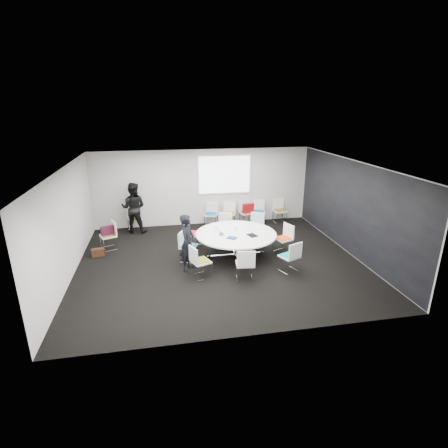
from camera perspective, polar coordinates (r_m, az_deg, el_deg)
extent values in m
cube|color=black|center=(10.21, -0.69, -6.21)|extent=(8.00, 7.00, 0.04)
cube|color=white|center=(9.36, -0.76, 9.72)|extent=(8.00, 7.00, 0.04)
cube|color=#B7B1AC|center=(13.05, -3.43, 6.00)|extent=(8.00, 0.04, 2.80)
cube|color=#B7B1AC|center=(6.50, 4.74, -7.85)|extent=(8.00, 0.04, 2.80)
cube|color=#B7B1AC|center=(9.86, -24.39, -0.03)|extent=(0.04, 7.00, 2.80)
cube|color=#B7B1AC|center=(11.09, 20.22, 2.49)|extent=(0.04, 7.00, 2.80)
cube|color=black|center=(11.07, 20.08, 2.48)|extent=(0.01, 6.94, 2.74)
cube|color=silver|center=(10.53, 1.93, -5.04)|extent=(0.90, 0.90, 0.08)
cylinder|color=silver|center=(10.41, 1.95, -3.40)|extent=(0.10, 0.10, 0.65)
cylinder|color=white|center=(10.28, 1.97, -1.63)|extent=(2.37, 2.37, 0.04)
cube|color=white|center=(13.02, 0.09, 8.03)|extent=(1.90, 0.03, 1.35)
cube|color=silver|center=(10.86, 9.55, -3.56)|extent=(0.54, 0.54, 0.42)
cube|color=white|center=(10.78, 9.61, -2.43)|extent=(0.58, 0.59, 0.04)
cube|color=red|center=(10.77, 9.62, -2.28)|extent=(0.50, 0.51, 0.03)
cube|color=white|center=(10.83, 10.51, -1.08)|extent=(0.20, 0.44, 0.42)
cube|color=silver|center=(11.80, 5.23, -1.50)|extent=(0.57, 0.57, 0.42)
cube|color=white|center=(11.73, 5.27, -0.45)|extent=(0.61, 0.60, 0.04)
cube|color=#075F7E|center=(11.72, 5.27, -0.31)|extent=(0.53, 0.52, 0.03)
cube|color=white|center=(11.85, 5.51, 0.92)|extent=(0.42, 0.24, 0.42)
cube|color=silver|center=(11.76, 0.05, -1.50)|extent=(0.54, 0.54, 0.42)
cube|color=white|center=(11.68, 0.05, -0.44)|extent=(0.59, 0.57, 0.04)
cube|color=brown|center=(11.67, 0.05, -0.30)|extent=(0.51, 0.50, 0.03)
cube|color=white|center=(11.81, 0.22, 0.94)|extent=(0.44, 0.20, 0.42)
cube|color=silver|center=(11.17, -5.06, -2.72)|extent=(0.56, 0.56, 0.42)
cube|color=white|center=(11.09, -5.10, -1.61)|extent=(0.59, 0.60, 0.04)
cube|color=red|center=(11.08, -5.10, -1.47)|extent=(0.51, 0.52, 0.03)
cube|color=white|center=(11.07, -6.16, -0.41)|extent=(0.22, 0.43, 0.42)
cube|color=silver|center=(10.22, -5.77, -4.87)|extent=(0.55, 0.55, 0.42)
cube|color=white|center=(10.13, -5.81, -3.68)|extent=(0.59, 0.60, 0.04)
cube|color=#0A6986|center=(10.12, -5.82, -3.52)|extent=(0.51, 0.52, 0.03)
cube|color=white|center=(10.11, -6.98, -2.36)|extent=(0.22, 0.43, 0.42)
cube|color=silver|center=(9.28, -3.79, -7.41)|extent=(0.54, 0.54, 0.42)
cube|color=white|center=(9.18, -3.82, -6.12)|extent=(0.57, 0.58, 0.04)
cube|color=#667016|center=(9.16, -3.82, -5.95)|extent=(0.50, 0.51, 0.03)
cube|color=white|center=(9.00, -5.04, -5.08)|extent=(0.19, 0.44, 0.42)
cube|color=silver|center=(9.15, 3.43, -7.81)|extent=(0.47, 0.47, 0.42)
cube|color=white|center=(9.04, 3.45, -6.51)|extent=(0.51, 0.50, 0.04)
cube|color=red|center=(9.03, 3.46, -6.33)|extent=(0.45, 0.43, 0.03)
cube|color=white|center=(8.76, 3.64, -5.74)|extent=(0.46, 0.09, 0.42)
cube|color=silver|center=(9.71, 10.53, -6.44)|extent=(0.55, 0.55, 0.42)
cube|color=white|center=(9.62, 10.62, -5.20)|extent=(0.60, 0.59, 0.04)
cube|color=#0A7479|center=(9.60, 10.63, -5.04)|extent=(0.52, 0.51, 0.03)
cube|color=white|center=(9.39, 11.59, -4.35)|extent=(0.44, 0.21, 0.42)
cube|color=silver|center=(13.04, -2.12, 0.58)|extent=(0.54, 0.54, 0.42)
cube|color=white|center=(12.97, -2.13, 1.54)|extent=(0.59, 0.58, 0.04)
cube|color=#08557C|center=(12.96, -2.13, 1.67)|extent=(0.51, 0.50, 0.03)
cube|color=white|center=(13.10, -1.95, 2.77)|extent=(0.44, 0.20, 0.42)
cube|color=silver|center=(13.14, 0.82, 0.73)|extent=(0.52, 0.52, 0.42)
cube|color=white|center=(13.07, 0.82, 1.68)|extent=(0.57, 0.55, 0.04)
cube|color=olive|center=(13.06, 0.82, 1.81)|extent=(0.49, 0.48, 0.03)
cube|color=white|center=(13.20, 0.90, 2.91)|extent=(0.45, 0.16, 0.42)
cube|color=silver|center=(13.28, 3.68, 0.89)|extent=(0.49, 0.49, 0.42)
cube|color=white|center=(13.21, 3.70, 1.84)|extent=(0.54, 0.52, 0.04)
cube|color=red|center=(13.20, 3.70, 1.96)|extent=(0.47, 0.45, 0.03)
cube|color=white|center=(13.33, 3.33, 3.03)|extent=(0.46, 0.12, 0.42)
cube|color=silver|center=(13.39, 5.65, 0.99)|extent=(0.50, 0.50, 0.42)
cube|color=white|center=(13.32, 5.68, 1.93)|extent=(0.55, 0.53, 0.04)
cube|color=#086877|center=(13.31, 5.68, 2.05)|extent=(0.47, 0.46, 0.03)
cube|color=white|center=(13.46, 5.66, 3.13)|extent=(0.46, 0.14, 0.42)
cube|color=silver|center=(13.64, 9.07, 1.18)|extent=(0.45, 0.45, 0.42)
cube|color=white|center=(13.57, 9.12, 2.10)|extent=(0.49, 0.47, 0.04)
cube|color=brown|center=(13.56, 9.13, 2.22)|extent=(0.42, 0.40, 0.03)
cube|color=white|center=(13.69, 8.83, 3.27)|extent=(0.46, 0.07, 0.42)
cube|color=silver|center=(11.55, -18.27, -2.91)|extent=(0.55, 0.55, 0.42)
cube|color=white|center=(11.47, -18.39, -1.84)|extent=(0.58, 0.59, 0.04)
cube|color=brown|center=(11.46, -18.40, -1.70)|extent=(0.50, 0.51, 0.03)
cube|color=white|center=(11.44, -17.50, -0.57)|extent=(0.20, 0.44, 0.42)
cube|color=silver|center=(12.96, -14.27, -0.14)|extent=(0.54, 0.54, 0.42)
cube|color=white|center=(12.89, -14.35, 0.82)|extent=(0.58, 0.57, 0.04)
cube|color=#666F15|center=(12.88, -14.36, 0.95)|extent=(0.50, 0.49, 0.03)
cube|color=white|center=(13.01, -14.69, 2.03)|extent=(0.45, 0.19, 0.42)
imported|color=black|center=(9.48, -5.98, -3.03)|extent=(0.58, 0.68, 1.58)
imported|color=black|center=(12.61, -14.55, 2.58)|extent=(1.00, 0.85, 1.79)
imported|color=#333338|center=(10.23, -0.33, -1.52)|extent=(0.25, 0.33, 0.02)
cube|color=silver|center=(10.18, -1.19, -0.92)|extent=(0.12, 0.29, 0.22)
cube|color=black|center=(10.12, 4.64, -1.85)|extent=(0.31, 0.36, 0.02)
cube|color=navy|center=(9.89, 1.28, -2.27)|extent=(0.33, 0.32, 0.03)
cube|color=silver|center=(10.73, 4.38, -0.64)|extent=(0.36, 0.31, 0.00)
cube|color=white|center=(10.44, 6.29, -1.28)|extent=(0.32, 0.24, 0.00)
cylinder|color=white|center=(10.53, 1.99, -0.73)|extent=(0.08, 0.08, 0.09)
cube|color=black|center=(10.05, 4.83, -2.02)|extent=(0.15, 0.11, 0.01)
cube|color=#401124|center=(11.41, -18.48, -0.99)|extent=(0.42, 0.29, 0.28)
cube|color=#341B10|center=(11.15, -19.92, -4.38)|extent=(0.39, 0.25, 0.24)
cube|color=#A01316|center=(12.94, 3.95, 2.67)|extent=(0.46, 0.21, 0.36)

